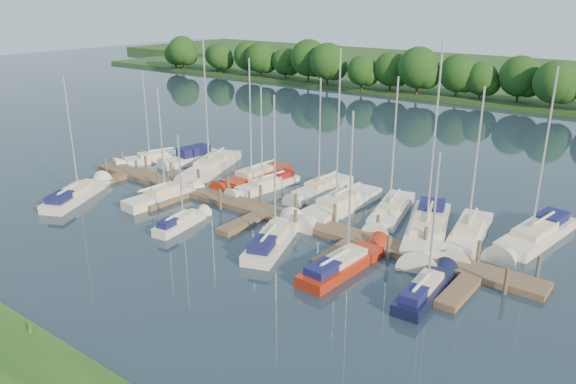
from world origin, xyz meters
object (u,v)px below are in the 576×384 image
Objects in this scene: sailboat_n_0 at (152,159)px; sailboat_n_5 at (321,190)px; motorboat at (192,158)px; dock at (261,214)px; sailboat_s_2 at (180,223)px.

sailboat_n_0 is 18.67m from sailboat_n_5.
dock is at bearing 163.27° from motorboat.
dock is 4.01× the size of sailboat_n_5.
sailboat_n_0 is at bearing 8.27° from sailboat_n_5.
sailboat_n_0 is at bearing 137.75° from sailboat_s_2.
sailboat_n_0 is (-17.97, 4.70, 0.07)m from dock.
sailboat_n_0 reaches higher than dock.
sailboat_n_5 is at bearing -171.11° from motorboat.
sailboat_n_5 is at bearing 63.31° from sailboat_s_2.
sailboat_n_0 is 0.92× the size of sailboat_n_5.
sailboat_n_5 is at bearing -151.95° from sailboat_n_0.
dock is at bearing 47.45° from sailboat_s_2.
sailboat_s_2 is (-3.89, -12.02, 0.03)m from sailboat_n_5.
sailboat_n_5 reaches higher than sailboat_s_2.
dock is at bearing -173.78° from sailboat_n_0.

